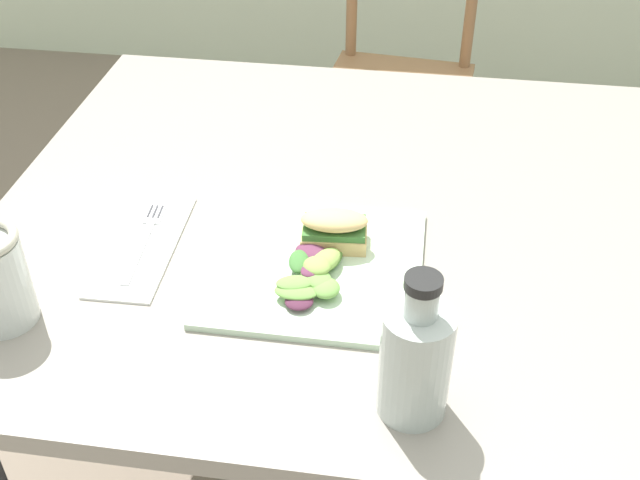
# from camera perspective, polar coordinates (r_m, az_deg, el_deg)

# --- Properties ---
(dining_table) EXTENTS (1.18, 0.98, 0.74)m
(dining_table) POSITION_cam_1_polar(r_m,az_deg,el_deg) (1.27, 4.27, -2.24)
(dining_table) COLOR gray
(dining_table) RESTS_ON ground
(chair_wooden_far) EXTENTS (0.44, 0.44, 0.87)m
(chair_wooden_far) POSITION_cam_1_polar(r_m,az_deg,el_deg) (2.26, 5.78, 11.54)
(chair_wooden_far) COLOR #8E6642
(chair_wooden_far) RESTS_ON ground
(plate_lunch) EXTENTS (0.29, 0.29, 0.01)m
(plate_lunch) POSITION_cam_1_polar(r_m,az_deg,el_deg) (1.08, -0.31, -1.91)
(plate_lunch) COLOR beige
(plate_lunch) RESTS_ON dining_table
(sandwich_half_front) EXTENTS (0.10, 0.07, 0.06)m
(sandwich_half_front) POSITION_cam_1_polar(r_m,az_deg,el_deg) (1.09, 1.05, 0.83)
(sandwich_half_front) COLOR #DBB270
(sandwich_half_front) RESTS_ON plate_lunch
(salad_mixed_greens) EXTENTS (0.09, 0.15, 0.03)m
(salad_mixed_greens) POSITION_cam_1_polar(r_m,az_deg,el_deg) (1.04, -0.45, -2.20)
(salad_mixed_greens) COLOR #518438
(salad_mixed_greens) RESTS_ON plate_lunch
(napkin_folded) EXTENTS (0.10, 0.25, 0.00)m
(napkin_folded) POSITION_cam_1_polar(r_m,az_deg,el_deg) (1.15, -12.86, -0.36)
(napkin_folded) COLOR white
(napkin_folded) RESTS_ON dining_table
(fork_on_napkin) EXTENTS (0.03, 0.19, 0.00)m
(fork_on_napkin) POSITION_cam_1_polar(r_m,az_deg,el_deg) (1.16, -12.67, 0.30)
(fork_on_napkin) COLOR silver
(fork_on_napkin) RESTS_ON napkin_folded
(bottle_cold_brew) EXTENTS (0.08, 0.08, 0.19)m
(bottle_cold_brew) POSITION_cam_1_polar(r_m,az_deg,el_deg) (0.86, 6.95, -9.07)
(bottle_cold_brew) COLOR black
(bottle_cold_brew) RESTS_ON dining_table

